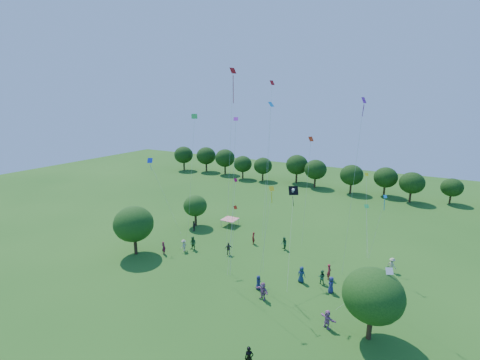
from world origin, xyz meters
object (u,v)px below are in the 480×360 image
at_px(pirate_kite, 293,193).
at_px(red_high_kite, 232,107).
at_px(near_tree_west, 134,224).
at_px(tent_blue, 361,281).
at_px(near_tree_north, 195,206).
at_px(tent_red_stripe, 230,219).
at_px(man_in_black, 249,358).
at_px(near_tree_east, 373,295).

height_order(pirate_kite, red_high_kite, red_high_kite).
xyz_separation_m(near_tree_west, tent_blue, (26.35, 5.53, -3.02)).
height_order(near_tree_west, pirate_kite, pirate_kite).
distance_m(near_tree_north, tent_blue, 26.19).
relative_size(tent_blue, pirate_kite, 0.25).
relative_size(tent_red_stripe, man_in_black, 1.23).
distance_m(near_tree_north, red_high_kite, 19.76).
bearing_deg(tent_red_stripe, near_tree_west, -111.65).
bearing_deg(tent_red_stripe, pirate_kite, -32.45).
bearing_deg(tent_red_stripe, red_high_kite, -57.33).
bearing_deg(red_high_kite, tent_red_stripe, 122.67).
bearing_deg(pirate_kite, near_tree_east, -37.04).
bearing_deg(near_tree_north, red_high_kite, -32.91).
bearing_deg(tent_red_stripe, tent_blue, -22.17).
bearing_deg(man_in_black, red_high_kite, 93.46).
distance_m(near_tree_east, tent_blue, 7.79).
height_order(man_in_black, red_high_kite, red_high_kite).
distance_m(near_tree_east, man_in_black, 10.80).
bearing_deg(pirate_kite, man_in_black, -80.88).
relative_size(near_tree_north, tent_red_stripe, 2.23).
bearing_deg(tent_blue, near_tree_west, -168.14).
distance_m(man_in_black, red_high_kite, 23.75).
distance_m(near_tree_west, red_high_kite, 18.93).
bearing_deg(near_tree_west, red_high_kite, 20.49).
bearing_deg(near_tree_west, tent_red_stripe, 68.35).
bearing_deg(near_tree_north, tent_blue, -12.95).
relative_size(near_tree_west, near_tree_east, 1.02).
distance_m(near_tree_west, tent_blue, 27.09).
bearing_deg(near_tree_west, tent_blue, 11.86).
height_order(tent_blue, pirate_kite, pirate_kite).
xyz_separation_m(near_tree_north, tent_red_stripe, (4.64, 2.63, -2.23)).
bearing_deg(man_in_black, near_tree_east, 15.08).
bearing_deg(tent_blue, red_high_kite, -175.50).
height_order(near_tree_west, tent_red_stripe, near_tree_west).
distance_m(near_tree_west, pirate_kite, 20.16).
height_order(near_tree_west, man_in_black, near_tree_west).
bearing_deg(near_tree_west, pirate_kite, 17.05).
height_order(tent_red_stripe, pirate_kite, pirate_kite).
height_order(near_tree_north, tent_blue, near_tree_north).
bearing_deg(near_tree_north, tent_red_stripe, 29.52).
distance_m(tent_red_stripe, man_in_black, 27.64).
relative_size(near_tree_west, man_in_black, 3.51).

